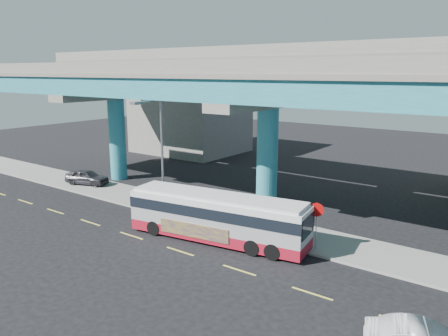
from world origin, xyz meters
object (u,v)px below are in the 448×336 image
Objects in this scene: parked_car at (87,177)px; stop_sign at (317,215)px; transit_bus at (217,216)px; street_lamp at (156,140)px.

stop_sign reaches higher than parked_car.
parked_car is at bearing 160.34° from transit_bus.
transit_bus is at bearing -155.11° from stop_sign.
transit_bus is at bearing -11.12° from street_lamp.
stop_sign is (11.46, 0.75, -3.23)m from street_lamp.
transit_bus is 4.17× the size of stop_sign.
street_lamp is at bearing -118.91° from parked_car.
stop_sign is at bearing 11.27° from transit_bus.
transit_bus is 7.26m from street_lamp.
transit_bus reaches higher than parked_car.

